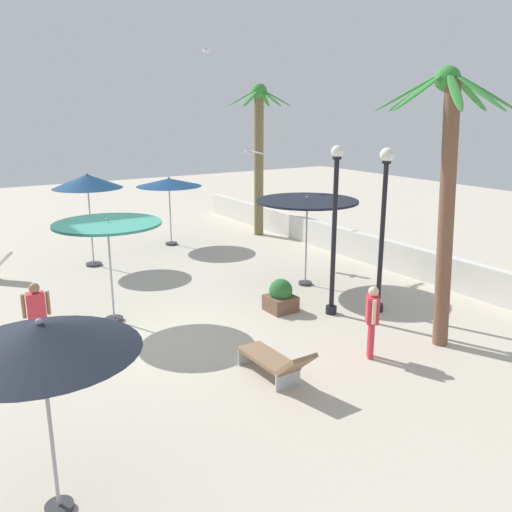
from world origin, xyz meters
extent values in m
plane|color=beige|center=(0.00, 0.00, 0.00)|extent=(56.00, 56.00, 0.00)
cube|color=silver|center=(0.00, 8.58, 0.47)|extent=(25.20, 0.30, 0.94)
cylinder|color=#333338|center=(-6.27, 0.58, 0.04)|extent=(0.52, 0.52, 0.08)
cylinder|color=#A5A5AD|center=(-6.27, 0.58, 1.32)|extent=(0.05, 0.05, 2.63)
cone|color=navy|center=(-6.27, 0.58, 2.80)|extent=(2.22, 2.22, 0.44)
sphere|color=#99999E|center=(-6.27, 0.58, 3.03)|extent=(0.08, 0.08, 0.08)
cylinder|color=#333338|center=(-7.55, 3.94, 0.04)|extent=(0.45, 0.45, 0.08)
cylinder|color=#A5A5AD|center=(-7.55, 3.94, 1.15)|extent=(0.05, 0.05, 2.30)
cone|color=navy|center=(-7.55, 3.94, 2.39)|extent=(2.44, 2.44, 0.29)
sphere|color=#99999E|center=(-7.55, 3.94, 2.56)|extent=(0.08, 0.08, 0.08)
cylinder|color=#333338|center=(-1.09, -0.43, 0.04)|extent=(0.44, 0.44, 0.08)
cylinder|color=#A5A5AD|center=(-1.09, -0.43, 1.23)|extent=(0.05, 0.05, 2.45)
cylinder|color=#1E594C|center=(-1.09, -0.43, 2.43)|extent=(2.52, 2.52, 0.06)
sphere|color=#99999E|center=(-1.09, -0.43, 2.53)|extent=(0.08, 0.08, 0.08)
cylinder|color=#333338|center=(4.92, -3.14, 0.04)|extent=(0.37, 0.37, 0.08)
cylinder|color=#A5A5AD|center=(4.92, -3.14, 1.14)|extent=(0.05, 0.05, 2.28)
cone|color=black|center=(4.92, -3.14, 2.41)|extent=(2.36, 2.36, 0.37)
sphere|color=#99999E|center=(4.92, -3.14, 2.61)|extent=(0.08, 0.08, 0.08)
cylinder|color=#333338|center=(-0.87, 5.28, 0.04)|extent=(0.40, 0.40, 0.08)
cylinder|color=#A5A5AD|center=(-0.87, 5.28, 1.26)|extent=(0.05, 0.05, 2.52)
cylinder|color=black|center=(-0.87, 5.28, 2.50)|extent=(2.91, 2.91, 0.06)
sphere|color=#99999E|center=(-0.87, 5.28, 2.61)|extent=(0.08, 0.08, 0.08)
cylinder|color=brown|center=(3.96, 5.23, 2.81)|extent=(0.60, 0.32, 5.62)
sphere|color=#328636|center=(3.68, 5.23, 5.61)|extent=(0.52, 0.52, 0.52)
ellipsoid|color=#328636|center=(4.45, 5.20, 5.35)|extent=(1.37, 0.25, 0.81)
ellipsoid|color=#328636|center=(4.17, 5.82, 5.35)|extent=(1.02, 1.17, 0.81)
ellipsoid|color=#328636|center=(3.65, 6.00, 5.35)|extent=(0.25, 1.37, 0.81)
ellipsoid|color=#328636|center=(3.25, 5.86, 5.35)|extent=(0.93, 1.23, 0.81)
ellipsoid|color=#328636|center=(2.92, 5.16, 5.35)|extent=(1.37, 0.32, 0.81)
ellipsoid|color=#328636|center=(3.07, 4.78, 5.35)|extent=(1.21, 0.97, 0.81)
ellipsoid|color=#328636|center=(3.64, 4.47, 5.35)|extent=(0.28, 1.37, 0.81)
ellipsoid|color=#328636|center=(4.27, 4.75, 5.35)|extent=(1.18, 1.02, 0.81)
cylinder|color=brown|center=(-7.23, 7.72, 2.85)|extent=(0.40, 0.38, 5.71)
sphere|color=#338433|center=(-7.21, 7.72, 5.71)|extent=(0.60, 0.60, 0.60)
ellipsoid|color=#338433|center=(-6.55, 7.82, 5.46)|extent=(1.21, 0.36, 0.69)
ellipsoid|color=#338433|center=(-6.80, 8.25, 5.46)|extent=(0.89, 1.07, 0.69)
ellipsoid|color=#338433|center=(-7.62, 8.24, 5.46)|extent=(0.90, 1.06, 0.69)
ellipsoid|color=#338433|center=(-7.87, 7.76, 5.46)|extent=(1.21, 0.26, 0.69)
ellipsoid|color=#338433|center=(-7.61, 7.19, 5.46)|extent=(0.87, 1.08, 0.69)
ellipsoid|color=#338433|center=(-6.90, 7.14, 5.46)|extent=(0.74, 1.15, 0.69)
cylinder|color=black|center=(1.38, 4.39, 0.10)|extent=(0.28, 0.28, 0.20)
cylinder|color=black|center=(1.38, 4.39, 1.95)|extent=(0.12, 0.12, 3.91)
cylinder|color=black|center=(1.38, 4.39, 3.91)|extent=(0.22, 0.22, 0.06)
sphere|color=white|center=(1.38, 4.39, 4.06)|extent=(0.30, 0.30, 0.30)
cylinder|color=black|center=(1.89, 5.51, 0.10)|extent=(0.28, 0.28, 0.20)
cylinder|color=black|center=(1.89, 5.51, 1.90)|extent=(0.12, 0.12, 3.80)
cylinder|color=black|center=(1.89, 5.51, 3.80)|extent=(0.22, 0.22, 0.06)
sphere|color=white|center=(1.89, 5.51, 3.97)|extent=(0.35, 0.35, 0.35)
cube|color=#B7B7BC|center=(2.61, 1.19, 0.17)|extent=(0.05, 0.55, 0.35)
cube|color=#B7B7BC|center=(3.91, 1.22, 0.17)|extent=(0.05, 0.55, 0.35)
cube|color=#8C6B4C|center=(3.26, 1.21, 0.35)|extent=(1.41, 0.58, 0.08)
cube|color=#8C6B4C|center=(4.18, 1.23, 0.59)|extent=(0.55, 0.56, 0.49)
cube|color=silver|center=(-6.08, -2.19, 0.58)|extent=(0.72, 0.70, 0.51)
cylinder|color=#D8333F|center=(3.70, 3.49, 0.39)|extent=(0.12, 0.12, 0.79)
cylinder|color=#D8333F|center=(3.83, 3.39, 0.39)|extent=(0.12, 0.12, 0.79)
cube|color=#D8333F|center=(3.77, 3.44, 1.06)|extent=(0.43, 0.41, 0.56)
sphere|color=beige|center=(3.77, 3.44, 1.45)|extent=(0.21, 0.21, 0.21)
cylinder|color=beige|center=(3.57, 3.58, 1.09)|extent=(0.08, 0.08, 0.50)
cylinder|color=beige|center=(3.96, 3.29, 1.09)|extent=(0.08, 0.08, 0.50)
cylinder|color=#D8333F|center=(-0.11, -2.42, 0.40)|extent=(0.12, 0.12, 0.80)
cylinder|color=#D8333F|center=(-0.09, -2.26, 0.40)|extent=(0.12, 0.12, 0.80)
cube|color=#D8333F|center=(-0.10, -2.34, 1.08)|extent=(0.27, 0.38, 0.56)
sphere|color=#936B4C|center=(-0.10, -2.34, 1.47)|extent=(0.22, 0.22, 0.22)
cylinder|color=#936B4C|center=(-0.12, -2.58, 1.11)|extent=(0.08, 0.08, 0.51)
cylinder|color=#936B4C|center=(-0.08, -2.10, 1.11)|extent=(0.08, 0.08, 0.51)
ellipsoid|color=white|center=(-5.91, 4.79, 6.92)|extent=(0.34, 0.21, 0.12)
sphere|color=white|center=(-6.07, 4.74, 6.95)|extent=(0.10, 0.10, 0.10)
cube|color=silver|center=(-5.83, 4.53, 6.94)|extent=(0.29, 0.55, 0.10)
cube|color=silver|center=(-5.99, 5.05, 6.94)|extent=(0.29, 0.55, 0.12)
ellipsoid|color=white|center=(-4.38, 5.50, 3.63)|extent=(0.24, 0.34, 0.12)
sphere|color=white|center=(-4.31, 5.35, 3.66)|extent=(0.10, 0.10, 0.10)
cube|color=silver|center=(-4.13, 5.61, 3.65)|extent=(0.56, 0.35, 0.11)
cube|color=silver|center=(-4.63, 5.39, 3.65)|extent=(0.55, 0.35, 0.16)
cube|color=brown|center=(0.53, 3.42, 0.20)|extent=(0.70, 0.70, 0.40)
sphere|color=#2D6B33|center=(0.53, 3.42, 0.55)|extent=(0.60, 0.60, 0.60)
camera|label=1|loc=(11.30, -4.16, 5.01)|focal=38.12mm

